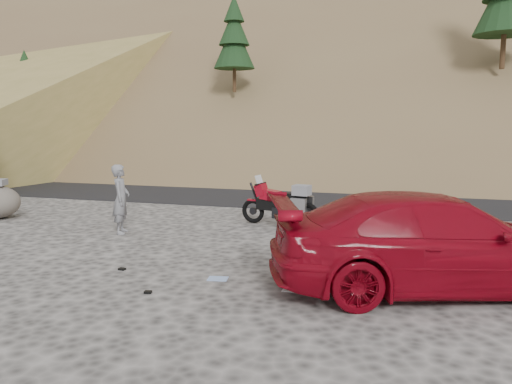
# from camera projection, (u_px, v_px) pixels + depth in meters

# --- Properties ---
(ground) EXTENTS (140.00, 140.00, 0.00)m
(ground) POSITION_uv_depth(u_px,v_px,m) (198.00, 252.00, 10.47)
(ground) COLOR #3C3A37
(ground) RESTS_ON ground
(road) EXTENTS (120.00, 7.00, 0.05)m
(road) POSITION_uv_depth(u_px,v_px,m) (291.00, 194.00, 19.01)
(road) COLOR black
(road) RESTS_ON ground
(hillside) EXTENTS (120.00, 73.00, 46.72)m
(hillside) POSITION_uv_depth(u_px,v_px,m) (365.00, 35.00, 47.77)
(hillside) COLOR brown
(hillside) RESTS_ON ground
(motorcycle) EXTENTS (2.23, 0.89, 1.33)m
(motorcycle) POSITION_uv_depth(u_px,v_px,m) (283.00, 205.00, 13.03)
(motorcycle) COLOR black
(motorcycle) RESTS_ON ground
(man) EXTENTS (0.58, 0.71, 1.69)m
(man) POSITION_uv_depth(u_px,v_px,m) (122.00, 233.00, 12.28)
(man) COLOR gray
(man) RESTS_ON ground
(red_car) EXTENTS (5.82, 3.92, 1.56)m
(red_car) POSITION_uv_depth(u_px,v_px,m) (434.00, 288.00, 8.15)
(red_car) COLOR maroon
(red_car) RESTS_ON ground
(gear_white_cloth) EXTENTS (0.44, 0.39, 0.01)m
(gear_white_cloth) POSITION_uv_depth(u_px,v_px,m) (297.00, 289.00, 8.12)
(gear_white_cloth) COLOR white
(gear_white_cloth) RESTS_ON ground
(gear_blue_mat) EXTENTS (0.49, 0.32, 0.18)m
(gear_blue_mat) POSITION_uv_depth(u_px,v_px,m) (334.00, 276.00, 8.52)
(gear_blue_mat) COLOR #1A519E
(gear_blue_mat) RESTS_ON ground
(gear_bottle) EXTENTS (0.10, 0.10, 0.21)m
(gear_bottle) POSITION_uv_depth(u_px,v_px,m) (355.00, 281.00, 8.19)
(gear_bottle) COLOR #1A519E
(gear_bottle) RESTS_ON ground
(gear_funnel) EXTENTS (0.18, 0.18, 0.18)m
(gear_funnel) POSITION_uv_depth(u_px,v_px,m) (329.00, 278.00, 8.42)
(gear_funnel) COLOR red
(gear_funnel) RESTS_ON ground
(gear_glove_a) EXTENTS (0.13, 0.10, 0.04)m
(gear_glove_a) POSITION_uv_depth(u_px,v_px,m) (122.00, 269.00, 9.18)
(gear_glove_a) COLOR black
(gear_glove_a) RESTS_ON ground
(gear_glove_b) EXTENTS (0.13, 0.11, 0.04)m
(gear_glove_b) POSITION_uv_depth(u_px,v_px,m) (148.00, 292.00, 7.92)
(gear_glove_b) COLOR black
(gear_glove_b) RESTS_ON ground
(gear_blue_cloth) EXTENTS (0.38, 0.31, 0.01)m
(gear_blue_cloth) POSITION_uv_depth(u_px,v_px,m) (218.00, 279.00, 8.65)
(gear_blue_cloth) COLOR #94B0E4
(gear_blue_cloth) RESTS_ON ground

